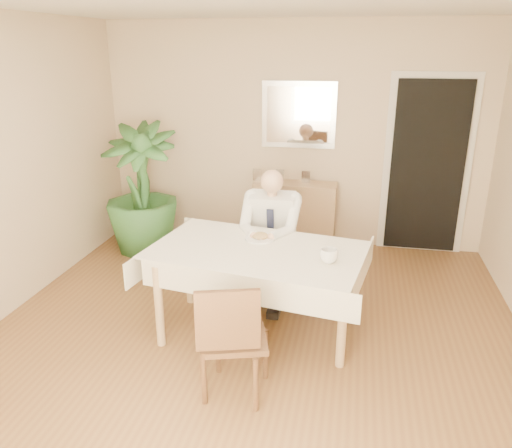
% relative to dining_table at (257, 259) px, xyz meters
% --- Properties ---
extents(room, '(5.00, 5.02, 2.60)m').
position_rel_dining_table_xyz_m(room, '(-0.02, -0.30, 0.63)').
color(room, brown).
rests_on(room, ground).
extents(window, '(1.34, 0.04, 1.44)m').
position_rel_dining_table_xyz_m(window, '(-0.02, -2.77, 0.78)').
color(window, beige).
rests_on(window, room).
extents(doorway, '(0.96, 0.07, 2.10)m').
position_rel_dining_table_xyz_m(doorway, '(1.53, 2.16, 0.33)').
color(doorway, beige).
rests_on(doorway, ground).
extents(mirror, '(0.86, 0.04, 0.76)m').
position_rel_dining_table_xyz_m(mirror, '(0.05, 2.17, 0.88)').
color(mirror, silver).
rests_on(mirror, room).
extents(dining_table, '(1.87, 1.28, 0.75)m').
position_rel_dining_table_xyz_m(dining_table, '(0.00, 0.00, 0.00)').
color(dining_table, '#A47F59').
rests_on(dining_table, ground).
extents(chair_far, '(0.43, 0.43, 0.82)m').
position_rel_dining_table_xyz_m(chair_far, '(-0.00, 0.87, -0.21)').
color(chair_far, '#402814').
rests_on(chair_far, ground).
extents(chair_near, '(0.52, 0.53, 0.88)m').
position_rel_dining_table_xyz_m(chair_near, '(0.01, -0.88, -0.17)').
color(chair_near, '#402814').
rests_on(chair_near, ground).
extents(seated_man, '(0.48, 0.72, 1.24)m').
position_rel_dining_table_xyz_m(seated_man, '(-0.00, 0.59, 0.02)').
color(seated_man, white).
rests_on(seated_man, ground).
extents(plate, '(0.26, 0.26, 0.02)m').
position_rel_dining_table_xyz_m(plate, '(-0.02, 0.22, 0.09)').
color(plate, white).
rests_on(plate, dining_table).
extents(food, '(0.14, 0.14, 0.06)m').
position_rel_dining_table_xyz_m(food, '(-0.02, 0.22, 0.11)').
color(food, olive).
rests_on(food, dining_table).
extents(knife, '(0.01, 0.13, 0.01)m').
position_rel_dining_table_xyz_m(knife, '(0.02, 0.16, 0.11)').
color(knife, silver).
rests_on(knife, dining_table).
extents(fork, '(0.01, 0.13, 0.01)m').
position_rel_dining_table_xyz_m(fork, '(-0.06, 0.16, 0.11)').
color(fork, silver).
rests_on(fork, dining_table).
extents(coffee_mug, '(0.16, 0.16, 0.11)m').
position_rel_dining_table_xyz_m(coffee_mug, '(0.59, -0.15, 0.14)').
color(coffee_mug, white).
rests_on(coffee_mug, dining_table).
extents(sideboard, '(0.98, 0.34, 0.78)m').
position_rel_dining_table_xyz_m(sideboard, '(0.05, 2.02, -0.28)').
color(sideboard, '#A47F59').
rests_on(sideboard, ground).
extents(photo_frame_left, '(0.10, 0.02, 0.14)m').
position_rel_dining_table_xyz_m(photo_frame_left, '(-0.41, 2.05, 0.18)').
color(photo_frame_left, silver).
rests_on(photo_frame_left, sideboard).
extents(photo_frame_center, '(0.10, 0.02, 0.14)m').
position_rel_dining_table_xyz_m(photo_frame_center, '(-0.14, 2.08, 0.18)').
color(photo_frame_center, silver).
rests_on(photo_frame_center, sideboard).
extents(photo_frame_right, '(0.10, 0.02, 0.14)m').
position_rel_dining_table_xyz_m(photo_frame_right, '(0.17, 2.07, 0.18)').
color(photo_frame_right, silver).
rests_on(photo_frame_right, sideboard).
extents(potted_palm, '(0.92, 0.92, 1.50)m').
position_rel_dining_table_xyz_m(potted_palm, '(-1.66, 1.49, 0.08)').
color(potted_palm, '#265122').
rests_on(potted_palm, ground).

